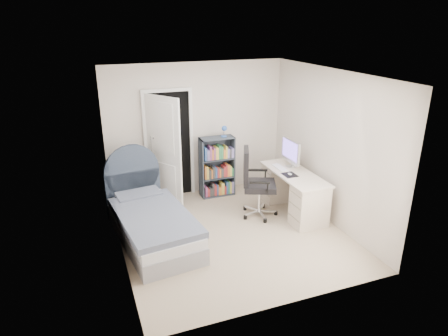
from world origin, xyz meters
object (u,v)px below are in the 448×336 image
object	(u,v)px
bookcase	(218,169)
office_chair	(254,180)
desk	(293,190)
bed	(151,221)
nightstand	(142,190)
floor_lamp	(154,175)

from	to	relation	value
bookcase	office_chair	distance (m)	1.06
desk	bed	bearing A→B (deg)	-179.16
nightstand	floor_lamp	world-z (taller)	floor_lamp
bookcase	office_chair	world-z (taller)	bookcase
bed	office_chair	bearing A→B (deg)	4.93
nightstand	bookcase	xyz separation A→B (m)	(1.45, 0.08, 0.18)
floor_lamp	desk	size ratio (longest dim) A/B	0.85
nightstand	floor_lamp	size ratio (longest dim) A/B	0.43
floor_lamp	bookcase	world-z (taller)	bookcase
bookcase	office_chair	size ratio (longest dim) A/B	1.14
nightstand	floor_lamp	xyz separation A→B (m)	(0.27, 0.23, 0.16)
bed	desk	bearing A→B (deg)	0.84
bed	nightstand	world-z (taller)	bed
bed	nightstand	size ratio (longest dim) A/B	3.91
nightstand	floor_lamp	distance (m)	0.39
desk	office_chair	xyz separation A→B (m)	(-0.70, 0.12, 0.26)
nightstand	desk	world-z (taller)	desk
bed	bookcase	distance (m)	1.93
bed	bookcase	xyz separation A→B (m)	(1.51, 1.17, 0.25)
nightstand	bookcase	world-z (taller)	bookcase
nightstand	bookcase	distance (m)	1.46
nightstand	bookcase	size ratio (longest dim) A/B	0.40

